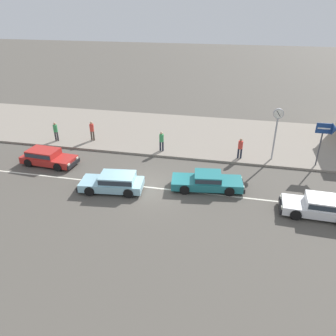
{
  "coord_description": "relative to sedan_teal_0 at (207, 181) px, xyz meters",
  "views": [
    {
      "loc": [
        5.13,
        -17.33,
        10.54
      ],
      "look_at": [
        1.09,
        1.37,
        0.8
      ],
      "focal_mm": 35.0,
      "sensor_mm": 36.0,
      "label": 1
    }
  ],
  "objects": [
    {
      "name": "ground_plane",
      "position": [
        -3.77,
        -0.64,
        -0.53
      ],
      "size": [
        160.0,
        160.0,
        0.0
      ],
      "primitive_type": "plane",
      "color": "#544F47"
    },
    {
      "name": "lane_centre_stripe",
      "position": [
        -3.77,
        -0.64,
        -0.53
      ],
      "size": [
        50.4,
        0.14,
        0.01
      ],
      "primitive_type": "cube",
      "color": "silver",
      "rests_on": "ground"
    },
    {
      "name": "kerb_strip",
      "position": [
        -3.77,
        8.92,
        -0.46
      ],
      "size": [
        68.0,
        10.0,
        0.15
      ],
      "primitive_type": "cube",
      "color": "gray",
      "rests_on": "ground"
    },
    {
      "name": "sedan_teal_0",
      "position": [
        0.0,
        0.0,
        0.0
      ],
      "size": [
        4.66,
        2.17,
        1.06
      ],
      "color": "teal",
      "rests_on": "ground"
    },
    {
      "name": "hatchback_white_1",
      "position": [
        6.33,
        -1.57,
        0.05
      ],
      "size": [
        3.9,
        1.86,
        1.1
      ],
      "color": "white",
      "rests_on": "ground"
    },
    {
      "name": "hatchback_red_2",
      "position": [
        -11.67,
        1.05,
        0.06
      ],
      "size": [
        4.08,
        1.95,
        1.1
      ],
      "color": "red",
      "rests_on": "ground"
    },
    {
      "name": "hatchback_pale_blue_5",
      "position": [
        -5.65,
        -1.42,
        0.06
      ],
      "size": [
        4.12,
        2.1,
        1.1
      ],
      "color": "#93C6D6",
      "rests_on": "ground"
    },
    {
      "name": "street_clock",
      "position": [
        4.23,
        5.07,
        2.5
      ],
      "size": [
        0.7,
        0.22,
        3.83
      ],
      "color": "#9E9EA3",
      "rests_on": "kerb_strip"
    },
    {
      "name": "arrow_signboard",
      "position": [
        7.75,
        4.62,
        2.27
      ],
      "size": [
        1.36,
        0.79,
        3.17
      ],
      "color": "#4C4C51",
      "rests_on": "kerb_strip"
    },
    {
      "name": "pedestrian_near_clock",
      "position": [
        -13.1,
        4.97,
        0.54
      ],
      "size": [
        0.34,
        0.34,
        1.59
      ],
      "color": "#333338",
      "rests_on": "kerb_strip"
    },
    {
      "name": "pedestrian_mid_kerb",
      "position": [
        -4.07,
        4.79,
        0.52
      ],
      "size": [
        0.34,
        0.34,
        1.57
      ],
      "color": "#232838",
      "rests_on": "kerb_strip"
    },
    {
      "name": "pedestrian_by_shop",
      "position": [
        1.88,
        4.69,
        0.52
      ],
      "size": [
        0.34,
        0.34,
        1.57
      ],
      "color": "#232838",
      "rests_on": "kerb_strip"
    },
    {
      "name": "pedestrian_far_end",
      "position": [
        -10.21,
        5.7,
        0.57
      ],
      "size": [
        0.34,
        0.34,
        1.64
      ],
      "color": "#4C4238",
      "rests_on": "kerb_strip"
    }
  ]
}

